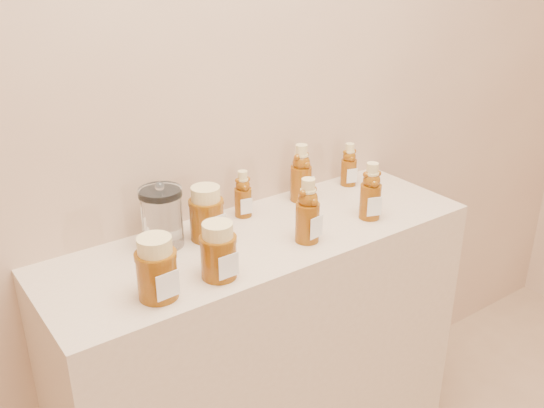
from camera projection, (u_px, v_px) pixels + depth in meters
wall_back at (219, 54)px, 1.59m from camera, size 3.50×0.02×2.70m
display_table at (264, 369)px, 1.81m from camera, size 1.20×0.40×0.90m
bear_bottle_back_left at (243, 191)px, 1.70m from camera, size 0.06×0.06×0.15m
bear_bottle_back_mid at (301, 169)px, 1.80m from camera, size 0.08×0.08×0.20m
bear_bottle_back_right at (349, 162)px, 1.92m from camera, size 0.07×0.07×0.16m
bear_bottle_front_left at (308, 206)px, 1.55m from camera, size 0.08×0.08×0.20m
bear_bottle_front_right at (371, 187)px, 1.69m from camera, size 0.08×0.08×0.19m
honey_jar_left at (157, 268)px, 1.32m from camera, size 0.10×0.10×0.15m
honey_jar_back at (206, 213)px, 1.58m from camera, size 0.10×0.10×0.15m
honey_jar_front at (218, 250)px, 1.40m from camera, size 0.09×0.09×0.14m
glass_canister at (162, 215)px, 1.54m from camera, size 0.13×0.13×0.17m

